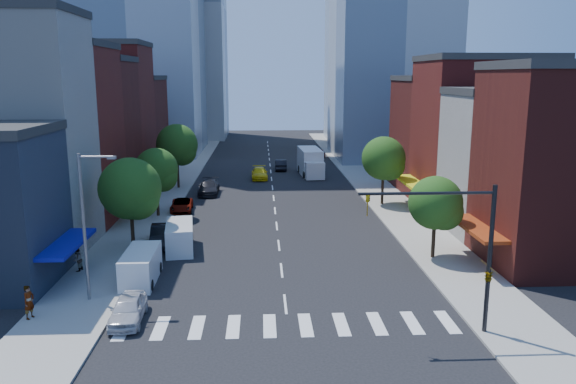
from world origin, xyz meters
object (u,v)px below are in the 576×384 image
parked_car_front (128,309)px  cargo_van_far (180,237)px  parked_car_rear (209,187)px  parked_car_second (162,235)px  traffic_car_far (319,153)px  pedestrian_near (29,302)px  taxi (260,173)px  pedestrian_far (77,260)px  cargo_van_near (140,267)px  traffic_car_oncoming (281,165)px  parked_car_third (182,205)px  box_truck (311,163)px

parked_car_front → cargo_van_far: bearing=83.2°
parked_car_rear → parked_car_second: bearing=-95.8°
cargo_van_far → traffic_car_far: size_ratio=1.30×
parked_car_rear → pedestrian_near: bearing=-101.6°
cargo_van_far → taxi: size_ratio=1.03×
cargo_van_far → pedestrian_far: cargo_van_far is taller
cargo_van_far → parked_car_front: bearing=-101.7°
parked_car_rear → taxi: bearing=58.3°
cargo_van_far → traffic_car_far: 53.95m
parked_car_second → cargo_van_far: (1.63, -1.49, 0.25)m
parked_car_rear → taxi: parked_car_rear is taller
parked_car_rear → cargo_van_near: 28.49m
traffic_car_far → pedestrian_near: pedestrian_near is taller
parked_car_front → traffic_car_far: size_ratio=1.05×
pedestrian_near → pedestrian_far: size_ratio=1.18×
traffic_car_far → taxi: bearing=59.3°
traffic_car_oncoming → pedestrian_near: bearing=72.6°
taxi → cargo_van_far: bearing=-102.7°
taxi → pedestrian_far: bearing=-110.7°
traffic_car_oncoming → traffic_car_far: (7.00, 13.11, -0.06)m
parked_car_rear → parked_car_front: bearing=-92.5°
cargo_van_near → traffic_car_far: size_ratio=1.24×
parked_car_rear → traffic_car_oncoming: (9.00, 16.79, -0.04)m
parked_car_front → pedestrian_far: pedestrian_far is taller
cargo_van_far → pedestrian_near: 14.33m
parked_car_front → parked_car_third: 26.16m
parked_car_rear → pedestrian_far: size_ratio=3.36×
pedestrian_near → cargo_van_far: bearing=-6.2°
traffic_car_oncoming → cargo_van_near: bearing=76.4°
traffic_car_oncoming → pedestrian_near: size_ratio=2.38×
cargo_van_near → pedestrian_far: cargo_van_near is taller
cargo_van_near → cargo_van_far: (1.63, 6.91, 0.02)m
parked_car_front → pedestrian_far: bearing=121.1°
parked_car_front → taxi: 44.76m
cargo_van_near → traffic_car_oncoming: size_ratio=1.10×
parked_car_third → taxi: taxi is taller
traffic_car_far → pedestrian_far: size_ratio=2.48×
traffic_car_far → box_truck: (-3.02, -17.64, 1.01)m
box_truck → pedestrian_far: bearing=-120.6°
taxi → cargo_van_near: bearing=-103.1°
taxi → parked_car_front: bearing=-100.8°
traffic_car_far → pedestrian_far: pedestrian_far is taller
parked_car_second → cargo_van_near: 8.40m
parked_car_third → pedestrian_near: bearing=-104.7°
parked_car_second → parked_car_rear: parked_car_second is taller
cargo_van_far → traffic_car_oncoming: 39.43m
traffic_car_oncoming → pedestrian_near: 53.46m
parked_car_front → taxi: (7.35, 44.15, 0.02)m
parked_car_rear → pedestrian_near: size_ratio=2.86×
taxi → traffic_car_far: size_ratio=1.26×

